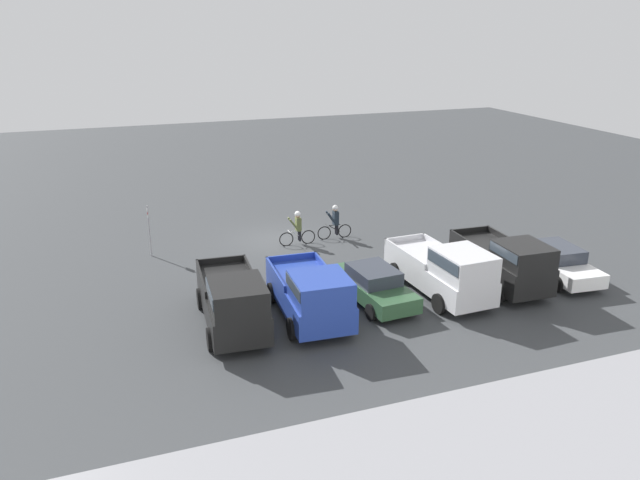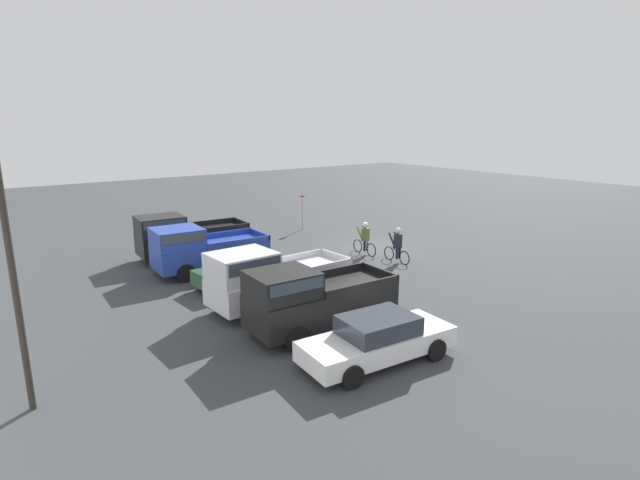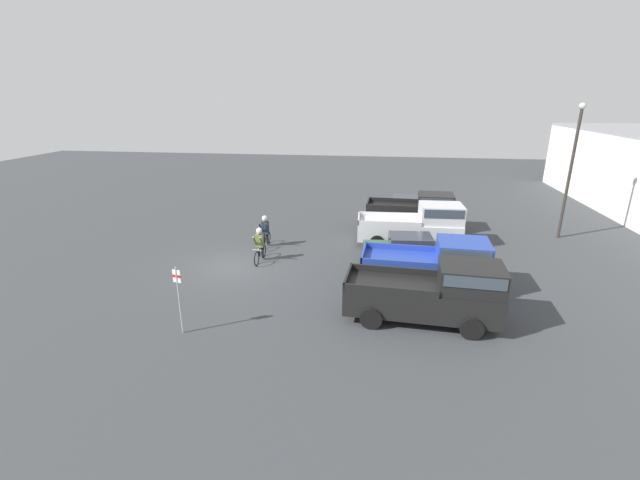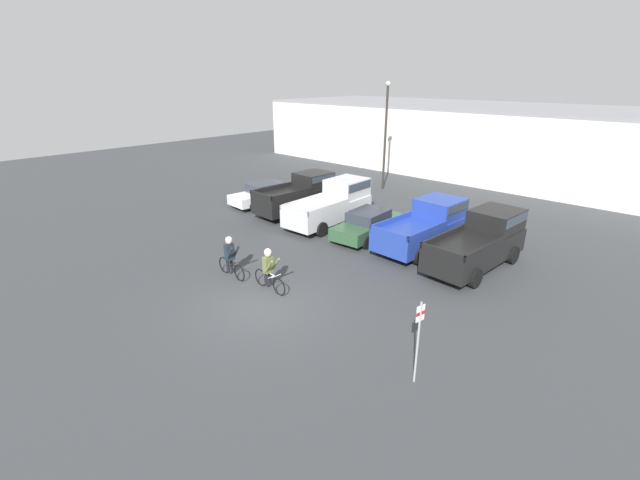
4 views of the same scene
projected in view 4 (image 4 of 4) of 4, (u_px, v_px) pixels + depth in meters
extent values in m
plane|color=#383A3D|center=(262.00, 306.00, 15.34)|extent=(80.00, 80.00, 0.00)
cube|color=silver|center=(540.00, 144.00, 34.09)|extent=(48.55, 13.62, 5.22)
cube|color=gray|center=(546.00, 109.00, 33.11)|extent=(48.55, 13.62, 0.20)
cube|color=white|center=(266.00, 196.00, 27.34)|extent=(2.09, 4.78, 0.58)
cube|color=#2D333D|center=(265.00, 187.00, 27.14)|extent=(1.71, 2.22, 0.54)
cylinder|color=black|center=(277.00, 193.00, 28.95)|extent=(0.23, 0.67, 0.66)
cylinder|color=black|center=(293.00, 198.00, 27.77)|extent=(0.23, 0.67, 0.66)
cylinder|color=black|center=(239.00, 201.00, 27.08)|extent=(0.23, 0.67, 0.66)
cylinder|color=black|center=(254.00, 206.00, 25.90)|extent=(0.23, 0.67, 0.66)
cube|color=black|center=(295.00, 199.00, 25.37)|extent=(2.16, 5.11, 1.09)
cube|color=black|center=(313.00, 179.00, 26.01)|extent=(1.87, 2.09, 0.81)
cube|color=#333D47|center=(313.00, 176.00, 25.95)|extent=(1.92, 1.93, 0.36)
cube|color=black|center=(271.00, 188.00, 25.09)|extent=(0.21, 3.02, 0.25)
cube|color=black|center=(292.00, 194.00, 23.85)|extent=(0.21, 3.02, 0.25)
cube|color=black|center=(261.00, 196.00, 23.51)|extent=(1.94, 0.16, 0.25)
cylinder|color=black|center=(303.00, 199.00, 27.22)|extent=(0.25, 0.81, 0.80)
cylinder|color=black|center=(325.00, 205.00, 25.93)|extent=(0.25, 0.81, 0.80)
cylinder|color=black|center=(265.00, 209.00, 25.17)|extent=(0.25, 0.81, 0.80)
cylinder|color=black|center=(286.00, 216.00, 23.89)|extent=(0.25, 0.81, 0.80)
cube|color=silver|center=(328.00, 210.00, 23.51)|extent=(2.15, 5.57, 0.94)
cube|color=silver|center=(347.00, 188.00, 24.33)|extent=(1.88, 2.27, 1.00)
cube|color=#333D47|center=(347.00, 184.00, 24.25)|extent=(1.93, 2.09, 0.44)
cube|color=silver|center=(302.00, 201.00, 23.09)|extent=(0.20, 3.30, 0.25)
cube|color=silver|center=(329.00, 207.00, 21.95)|extent=(0.20, 3.30, 0.25)
cube|color=silver|center=(294.00, 211.00, 21.39)|extent=(1.95, 0.15, 0.25)
cylinder|color=black|center=(334.00, 208.00, 25.47)|extent=(0.25, 0.78, 0.78)
cylinder|color=black|center=(361.00, 214.00, 24.28)|extent=(0.25, 0.78, 0.78)
cylinder|color=black|center=(294.00, 221.00, 23.06)|extent=(0.25, 0.78, 0.78)
cylinder|color=black|center=(322.00, 229.00, 21.87)|extent=(0.25, 0.78, 0.78)
cube|color=#2D5133|center=(368.00, 226.00, 21.77)|extent=(2.02, 4.55, 0.60)
cube|color=#2D333D|center=(369.00, 216.00, 21.56)|extent=(1.68, 2.10, 0.53)
cylinder|color=black|center=(369.00, 221.00, 23.39)|extent=(0.22, 0.64, 0.63)
cylinder|color=black|center=(396.00, 227.00, 22.39)|extent=(0.22, 0.64, 0.63)
cylinder|color=black|center=(338.00, 235.00, 21.33)|extent=(0.22, 0.64, 0.63)
cylinder|color=black|center=(367.00, 243.00, 20.33)|extent=(0.22, 0.64, 0.63)
cube|color=#233D9E|center=(421.00, 233.00, 20.15)|extent=(2.35, 5.20, 0.93)
cube|color=#233D9E|center=(440.00, 208.00, 20.81)|extent=(2.02, 2.14, 0.89)
cube|color=#333D47|center=(440.00, 204.00, 20.74)|extent=(2.07, 1.98, 0.39)
cube|color=#233D9E|center=(391.00, 221.00, 19.95)|extent=(0.24, 3.06, 0.25)
cube|color=#233D9E|center=(428.00, 231.00, 18.61)|extent=(0.24, 3.06, 0.25)
cube|color=#233D9E|center=(389.00, 234.00, 18.31)|extent=(2.08, 0.19, 0.25)
cylinder|color=black|center=(420.00, 228.00, 22.02)|extent=(0.26, 0.81, 0.80)
cylinder|color=black|center=(457.00, 238.00, 20.63)|extent=(0.26, 0.81, 0.80)
cylinder|color=black|center=(382.00, 244.00, 19.98)|extent=(0.26, 0.81, 0.80)
cylinder|color=black|center=(420.00, 256.00, 18.58)|extent=(0.26, 0.81, 0.80)
cube|color=black|center=(475.00, 249.00, 18.14)|extent=(2.32, 5.53, 1.00)
cube|color=black|center=(496.00, 220.00, 18.83)|extent=(1.94, 2.28, 0.90)
cube|color=#333D47|center=(497.00, 215.00, 18.76)|extent=(1.98, 2.11, 0.40)
cube|color=black|center=(443.00, 236.00, 17.86)|extent=(0.30, 3.24, 0.25)
cube|color=black|center=(486.00, 248.00, 16.59)|extent=(0.30, 3.24, 0.25)
cube|color=black|center=(442.00, 252.00, 16.22)|extent=(1.95, 0.21, 0.25)
cylinder|color=black|center=(472.00, 243.00, 20.04)|extent=(0.27, 0.80, 0.79)
cylinder|color=black|center=(513.00, 255.00, 18.71)|extent=(0.27, 0.80, 0.79)
cylinder|color=black|center=(432.00, 263.00, 17.90)|extent=(0.27, 0.80, 0.79)
cylinder|color=black|center=(475.00, 278.00, 16.58)|extent=(0.27, 0.80, 0.79)
torus|color=black|center=(279.00, 287.00, 16.05)|extent=(0.72, 0.08, 0.71)
torus|color=black|center=(261.00, 277.00, 16.79)|extent=(0.72, 0.08, 0.71)
cylinder|color=white|center=(269.00, 278.00, 16.36)|extent=(0.58, 0.06, 0.38)
cylinder|color=white|center=(269.00, 273.00, 16.28)|extent=(0.61, 0.06, 0.04)
cylinder|color=white|center=(266.00, 276.00, 16.48)|extent=(0.04, 0.04, 0.35)
cylinder|color=white|center=(276.00, 276.00, 16.00)|extent=(0.04, 0.46, 0.02)
cylinder|color=black|center=(270.00, 277.00, 16.50)|extent=(0.12, 0.12, 0.53)
cylinder|color=black|center=(266.00, 279.00, 16.39)|extent=(0.12, 0.12, 0.53)
cube|color=#5B6638|center=(268.00, 264.00, 16.20)|extent=(0.25, 0.37, 0.64)
cylinder|color=#5B6638|center=(275.00, 265.00, 16.16)|extent=(0.55, 0.11, 0.70)
cylinder|color=#5B6638|center=(268.00, 268.00, 15.94)|extent=(0.55, 0.11, 0.70)
sphere|color=tan|center=(268.00, 254.00, 16.02)|extent=(0.26, 0.26, 0.26)
sphere|color=silver|center=(268.00, 252.00, 15.99)|extent=(0.28, 0.28, 0.28)
torus|color=black|center=(239.00, 273.00, 17.18)|extent=(0.71, 0.08, 0.71)
torus|color=black|center=(224.00, 265.00, 17.91)|extent=(0.71, 0.08, 0.71)
cylinder|color=black|center=(231.00, 265.00, 17.48)|extent=(0.57, 0.06, 0.37)
cylinder|color=black|center=(231.00, 261.00, 17.41)|extent=(0.60, 0.06, 0.04)
cylinder|color=black|center=(229.00, 264.00, 17.61)|extent=(0.04, 0.04, 0.34)
cylinder|color=black|center=(237.00, 263.00, 17.13)|extent=(0.04, 0.46, 0.02)
cylinder|color=black|center=(232.00, 265.00, 17.63)|extent=(0.12, 0.12, 0.53)
cylinder|color=black|center=(228.00, 266.00, 17.51)|extent=(0.12, 0.12, 0.53)
cube|color=#1E2833|center=(229.00, 252.00, 17.31)|extent=(0.25, 0.37, 0.69)
cylinder|color=#1E2833|center=(236.00, 252.00, 17.28)|extent=(0.54, 0.11, 0.74)
cylinder|color=#1E2833|center=(229.00, 255.00, 17.06)|extent=(0.54, 0.11, 0.74)
sphere|color=tan|center=(229.00, 241.00, 17.13)|extent=(0.25, 0.25, 0.25)
sphere|color=silver|center=(229.00, 240.00, 17.10)|extent=(0.28, 0.28, 0.28)
cylinder|color=#9E9EA3|center=(418.00, 343.00, 11.14)|extent=(0.06, 0.06, 2.44)
cube|color=white|center=(420.00, 313.00, 10.82)|extent=(0.08, 0.30, 0.45)
cube|color=red|center=(420.00, 313.00, 10.82)|extent=(0.08, 0.30, 0.10)
cylinder|color=#2D2823|center=(385.00, 140.00, 29.98)|extent=(0.16, 0.16, 7.10)
sphere|color=#B2B2A8|center=(388.00, 84.00, 28.66)|extent=(0.36, 0.36, 0.36)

